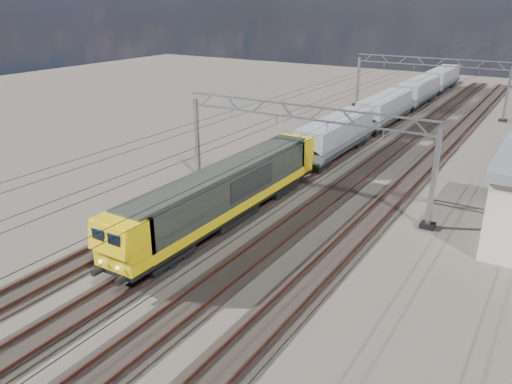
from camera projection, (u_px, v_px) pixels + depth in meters
The scene contains 13 objects.
ground at pixel (272, 217), 34.29m from camera, with size 160.00×160.00×0.00m, color #2A2420.
track_outer_west at pixel (203, 199), 37.23m from camera, with size 2.60×140.00×0.30m.
track_loco at pixel (248, 210), 35.25m from camera, with size 2.60×140.00×0.30m.
track_inner_east at pixel (298, 223), 33.28m from camera, with size 2.60×140.00×0.30m.
track_outer_east at pixel (354, 237), 31.30m from camera, with size 2.60×140.00×0.30m.
catenary_gantry_mid at pixel (300, 149), 36.05m from camera, with size 19.90×0.90×7.11m.
catenary_gantry_far at pixel (428, 83), 64.53m from camera, with size 19.90×0.90×7.11m.
overhead_wires at pixel (325, 114), 38.55m from camera, with size 12.03×140.00×0.53m.
locomotive at pixel (227, 191), 32.51m from camera, with size 2.76×21.10×3.62m.
hopper_wagon_lead at pixel (336, 134), 46.54m from camera, with size 3.38×13.00×3.25m.
hopper_wagon_mid at pixel (385, 108), 57.78m from camera, with size 3.38×13.00×3.25m.
hopper_wagon_third at pixel (418, 90), 69.02m from camera, with size 3.38×13.00×3.25m.
hopper_wagon_fourth at pixel (442, 78), 80.25m from camera, with size 3.38×13.00×3.25m.
Camera 1 is at (15.67, -27.18, 13.99)m, focal length 35.00 mm.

